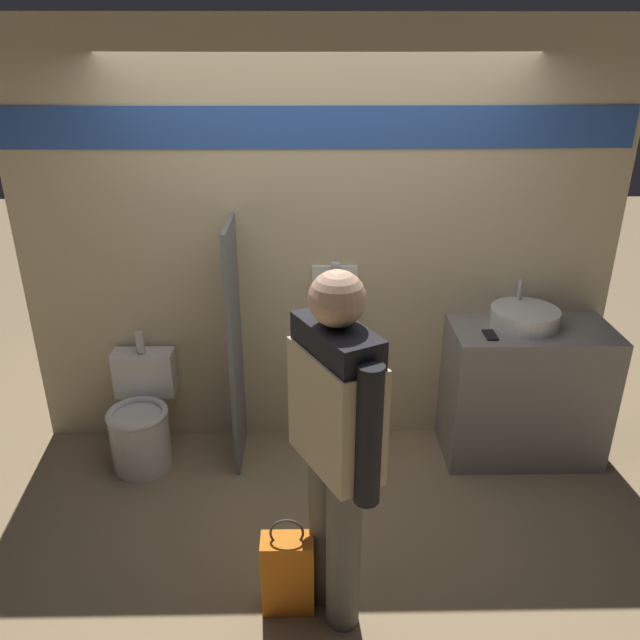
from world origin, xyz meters
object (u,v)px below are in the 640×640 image
(urinal_near_counter, at_px, (335,329))
(shopping_bag, at_px, (288,573))
(toilet, at_px, (141,421))
(person_in_vest, at_px, (336,433))
(sink_basin, at_px, (525,317))

(urinal_near_counter, height_order, shopping_bag, urinal_near_counter)
(toilet, height_order, person_in_vest, person_in_vest)
(urinal_near_counter, relative_size, toilet, 1.52)
(person_in_vest, height_order, shopping_bag, person_in_vest)
(sink_basin, height_order, urinal_near_counter, urinal_near_counter)
(urinal_near_counter, bearing_deg, sink_basin, -4.06)
(person_in_vest, bearing_deg, sink_basin, -71.07)
(urinal_near_counter, distance_m, toilet, 1.39)
(urinal_near_counter, distance_m, shopping_bag, 1.56)
(urinal_near_counter, bearing_deg, person_in_vest, -92.26)
(urinal_near_counter, xyz_separation_m, shopping_bag, (-0.28, -1.39, -0.65))
(sink_basin, xyz_separation_m, person_in_vest, (-1.24, -1.31, 0.04))
(sink_basin, bearing_deg, toilet, -177.76)
(urinal_near_counter, xyz_separation_m, person_in_vest, (-0.06, -1.40, 0.15))
(sink_basin, bearing_deg, urinal_near_counter, 175.94)
(person_in_vest, distance_m, shopping_bag, 0.83)
(urinal_near_counter, height_order, toilet, urinal_near_counter)
(sink_basin, height_order, toilet, sink_basin)
(sink_basin, relative_size, toilet, 0.50)
(toilet, distance_m, shopping_bag, 1.56)
(sink_basin, distance_m, shopping_bag, 2.10)
(toilet, xyz_separation_m, person_in_vest, (1.21, -1.22, 0.72))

